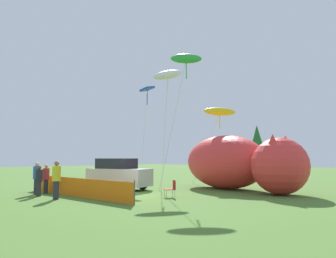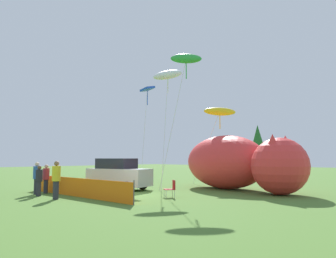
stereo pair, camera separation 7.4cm
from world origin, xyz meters
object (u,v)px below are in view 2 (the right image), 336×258
(spectator_in_green_shirt, at_px, (39,179))
(spectator_in_red_shirt, at_px, (56,178))
(folding_chair, at_px, (171,188))
(kite_blue_box, at_px, (147,91))
(parked_car, at_px, (118,174))
(spectator_in_black_shirt, at_px, (46,178))
(kite_white_ghost, at_px, (168,75))
(kite_yellow_hero, at_px, (220,112))
(kite_green_fish, at_px, (186,59))
(inflatable_cat, at_px, (237,164))
(spectator_in_white_shirt, at_px, (37,177))

(spectator_in_green_shirt, distance_m, spectator_in_red_shirt, 1.93)
(folding_chair, distance_m, kite_blue_box, 11.12)
(parked_car, xyz_separation_m, spectator_in_black_shirt, (-1.15, -4.33, -0.08))
(kite_white_ghost, xyz_separation_m, kite_blue_box, (-3.55, 1.30, -0.39))
(kite_yellow_hero, height_order, kite_blue_box, kite_blue_box)
(spectator_in_black_shirt, height_order, spectator_in_red_shirt, spectator_in_red_shirt)
(kite_yellow_hero, bearing_deg, folding_chair, -73.76)
(kite_green_fish, height_order, kite_blue_box, kite_green_fish)
(kite_blue_box, bearing_deg, folding_chair, -33.95)
(spectator_in_black_shirt, xyz_separation_m, spectator_in_green_shirt, (1.05, -0.89, -0.01))
(folding_chair, distance_m, spectator_in_green_shirt, 7.12)
(folding_chair, distance_m, inflatable_cat, 5.78)
(folding_chair, distance_m, spectator_in_red_shirt, 5.81)
(folding_chair, height_order, kite_yellow_hero, kite_yellow_hero)
(kite_green_fish, bearing_deg, spectator_in_white_shirt, -125.85)
(spectator_in_black_shirt, distance_m, kite_green_fish, 11.06)
(inflatable_cat, relative_size, spectator_in_white_shirt, 5.25)
(spectator_in_green_shirt, height_order, kite_yellow_hero, kite_yellow_hero)
(folding_chair, height_order, spectator_in_black_shirt, spectator_in_black_shirt)
(parked_car, xyz_separation_m, folding_chair, (5.34, -0.65, -0.48))
(spectator_in_green_shirt, relative_size, kite_white_ghost, 0.19)
(parked_car, bearing_deg, kite_blue_box, 100.35)
(spectator_in_green_shirt, bearing_deg, spectator_in_white_shirt, 162.38)
(parked_car, height_order, kite_yellow_hero, kite_yellow_hero)
(parked_car, distance_m, kite_yellow_hero, 8.86)
(parked_car, distance_m, spectator_in_red_shirt, 5.54)
(parked_car, height_order, spectator_in_green_shirt, parked_car)
(spectator_in_white_shirt, bearing_deg, spectator_in_black_shirt, 93.68)
(parked_car, height_order, spectator_in_white_shirt, parked_car)
(kite_yellow_hero, bearing_deg, parked_car, -114.11)
(spectator_in_white_shirt, bearing_deg, inflatable_cat, 55.22)
(kite_yellow_hero, bearing_deg, kite_white_ghost, -110.02)
(inflatable_cat, relative_size, kite_green_fish, 1.09)
(spectator_in_white_shirt, relative_size, kite_green_fish, 0.21)
(kite_white_ghost, height_order, kite_blue_box, kite_white_ghost)
(spectator_in_red_shirt, height_order, kite_white_ghost, kite_white_ghost)
(parked_car, bearing_deg, spectator_in_green_shirt, -104.99)
(spectator_in_black_shirt, height_order, kite_green_fish, kite_green_fish)
(spectator_in_black_shirt, height_order, spectator_in_white_shirt, spectator_in_white_shirt)
(spectator_in_green_shirt, relative_size, kite_green_fish, 0.19)
(spectator_in_white_shirt, bearing_deg, kite_green_fish, 54.15)
(parked_car, relative_size, kite_blue_box, 0.58)
(folding_chair, xyz_separation_m, spectator_in_black_shirt, (-6.49, -3.68, 0.40))
(inflatable_cat, xyz_separation_m, kite_green_fish, (-1.78, -2.85, 6.62))
(kite_green_fish, bearing_deg, spectator_in_green_shirt, -119.01)
(spectator_in_green_shirt, distance_m, kite_green_fish, 11.19)
(kite_blue_box, bearing_deg, kite_white_ghost, -20.13)
(kite_yellow_hero, distance_m, kite_blue_box, 6.04)
(spectator_in_white_shirt, height_order, kite_green_fish, kite_green_fish)
(folding_chair, xyz_separation_m, spectator_in_green_shirt, (-5.45, -4.57, 0.39))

